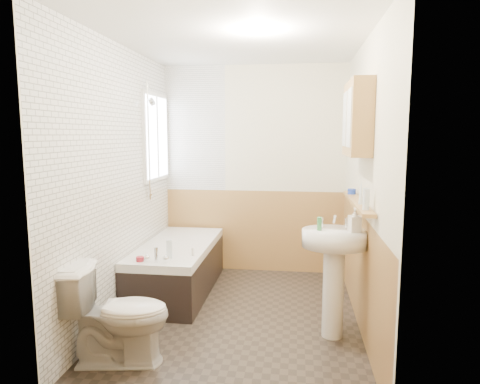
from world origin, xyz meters
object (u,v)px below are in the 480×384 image
(bathtub, at_px, (178,266))
(sink, at_px, (334,261))
(toilet, at_px, (118,315))
(medicine_cabinet, at_px, (357,119))
(pine_shelf, at_px, (357,202))

(bathtub, distance_m, sink, 1.82)
(toilet, height_order, medicine_cabinet, medicine_cabinet)
(bathtub, relative_size, pine_shelf, 1.23)
(bathtub, xyz_separation_m, pine_shelf, (1.77, -0.61, 0.83))
(bathtub, xyz_separation_m, toilet, (-0.03, -1.47, 0.09))
(toilet, distance_m, sink, 1.74)
(toilet, bearing_deg, sink, -77.14)
(bathtub, xyz_separation_m, medicine_cabinet, (1.74, -0.62, 1.54))
(pine_shelf, distance_m, medicine_cabinet, 0.71)
(toilet, distance_m, medicine_cabinet, 2.44)
(toilet, xyz_separation_m, medicine_cabinet, (1.77, 0.85, 1.45))
(bathtub, height_order, medicine_cabinet, medicine_cabinet)
(toilet, height_order, sink, sink)
(sink, distance_m, pine_shelf, 0.55)
(pine_shelf, height_order, medicine_cabinet, medicine_cabinet)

